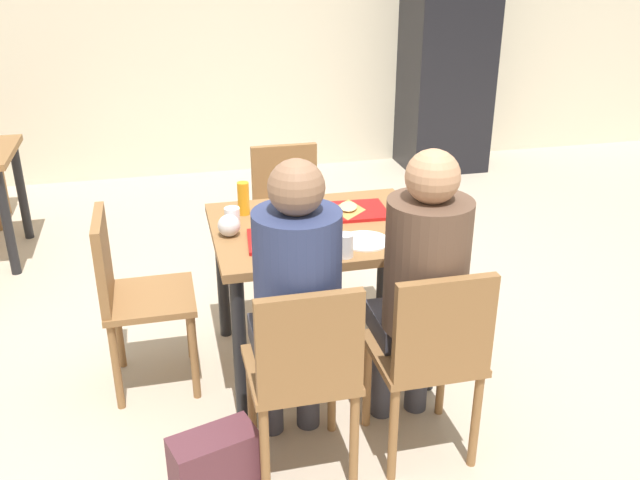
{
  "coord_description": "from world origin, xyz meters",
  "views": [
    {
      "loc": [
        -0.68,
        -2.87,
        1.96
      ],
      "look_at": [
        0.0,
        0.0,
        0.66
      ],
      "focal_mm": 38.85,
      "sensor_mm": 36.0,
      "label": 1
    }
  ],
  "objects_px": {
    "person_in_brown_jacket": "(422,277)",
    "condiment_bottle": "(243,198)",
    "drink_fridge": "(446,61)",
    "chair_near_right": "(431,351)",
    "plastic_cup_b": "(345,245)",
    "tray_red_far": "(349,211)",
    "chair_near_left": "(305,369)",
    "plastic_cup_a": "(299,191)",
    "soda_can": "(405,204)",
    "chair_far_side": "(288,209)",
    "paper_plate_center": "(280,210)",
    "main_table": "(320,246)",
    "chair_left_end": "(130,289)",
    "paper_plate_near_edge": "(365,241)",
    "tray_red_near": "(289,240)",
    "pizza_slice_a": "(283,237)",
    "person_in_red": "(296,291)",
    "plastic_cup_c": "(232,218)",
    "handbag": "(215,466)",
    "pizza_slice_b": "(348,208)",
    "foil_bundle": "(229,225)"
  },
  "relations": [
    {
      "from": "paper_plate_center",
      "to": "plastic_cup_c",
      "type": "bearing_deg",
      "value": -146.54
    },
    {
      "from": "person_in_brown_jacket",
      "to": "condiment_bottle",
      "type": "xyz_separation_m",
      "value": [
        -0.57,
        0.88,
        0.05
      ]
    },
    {
      "from": "paper_plate_near_edge",
      "to": "chair_near_left",
      "type": "bearing_deg",
      "value": -124.91
    },
    {
      "from": "chair_far_side",
      "to": "plastic_cup_c",
      "type": "height_order",
      "value": "chair_far_side"
    },
    {
      "from": "person_in_brown_jacket",
      "to": "condiment_bottle",
      "type": "distance_m",
      "value": 1.05
    },
    {
      "from": "person_in_brown_jacket",
      "to": "condiment_bottle",
      "type": "relative_size",
      "value": 7.96
    },
    {
      "from": "soda_can",
      "to": "condiment_bottle",
      "type": "bearing_deg",
      "value": 164.61
    },
    {
      "from": "condiment_bottle",
      "to": "paper_plate_near_edge",
      "type": "bearing_deg",
      "value": -43.72
    },
    {
      "from": "person_in_brown_jacket",
      "to": "chair_left_end",
      "type": "bearing_deg",
      "value": 149.93
    },
    {
      "from": "tray_red_near",
      "to": "plastic_cup_a",
      "type": "height_order",
      "value": "plastic_cup_a"
    },
    {
      "from": "chair_near_left",
      "to": "chair_near_right",
      "type": "relative_size",
      "value": 1.0
    },
    {
      "from": "person_in_red",
      "to": "condiment_bottle",
      "type": "distance_m",
      "value": 0.88
    },
    {
      "from": "paper_plate_near_edge",
      "to": "handbag",
      "type": "xyz_separation_m",
      "value": [
        -0.75,
        -0.58,
        -0.59
      ]
    },
    {
      "from": "paper_plate_near_edge",
      "to": "condiment_bottle",
      "type": "relative_size",
      "value": 1.38
    },
    {
      "from": "chair_near_right",
      "to": "chair_left_end",
      "type": "height_order",
      "value": "same"
    },
    {
      "from": "chair_left_end",
      "to": "person_in_red",
      "type": "distance_m",
      "value": 0.94
    },
    {
      "from": "main_table",
      "to": "chair_left_end",
      "type": "bearing_deg",
      "value": 180.0
    },
    {
      "from": "plastic_cup_c",
      "to": "chair_far_side",
      "type": "bearing_deg",
      "value": 61.55
    },
    {
      "from": "main_table",
      "to": "chair_far_side",
      "type": "distance_m",
      "value": 0.8
    },
    {
      "from": "paper_plate_center",
      "to": "condiment_bottle",
      "type": "relative_size",
      "value": 1.38
    },
    {
      "from": "tray_red_far",
      "to": "plastic_cup_a",
      "type": "xyz_separation_m",
      "value": [
        -0.2,
        0.22,
        0.04
      ]
    },
    {
      "from": "main_table",
      "to": "drink_fridge",
      "type": "bearing_deg",
      "value": 57.52
    },
    {
      "from": "paper_plate_center",
      "to": "plastic_cup_c",
      "type": "height_order",
      "value": "plastic_cup_c"
    },
    {
      "from": "tray_red_far",
      "to": "paper_plate_near_edge",
      "type": "xyz_separation_m",
      "value": [
        -0.02,
        -0.35,
        -0.0
      ]
    },
    {
      "from": "chair_near_left",
      "to": "pizza_slice_a",
      "type": "distance_m",
      "value": 0.7
    },
    {
      "from": "plastic_cup_c",
      "to": "condiment_bottle",
      "type": "distance_m",
      "value": 0.18
    },
    {
      "from": "paper_plate_near_edge",
      "to": "pizza_slice_b",
      "type": "bearing_deg",
      "value": 86.36
    },
    {
      "from": "chair_far_side",
      "to": "paper_plate_center",
      "type": "height_order",
      "value": "chair_far_side"
    },
    {
      "from": "chair_near_right",
      "to": "plastic_cup_b",
      "type": "distance_m",
      "value": 0.57
    },
    {
      "from": "pizza_slice_b",
      "to": "handbag",
      "type": "height_order",
      "value": "pizza_slice_b"
    },
    {
      "from": "chair_near_left",
      "to": "tray_red_near",
      "type": "height_order",
      "value": "chair_near_left"
    },
    {
      "from": "chair_far_side",
      "to": "handbag",
      "type": "height_order",
      "value": "chair_far_side"
    },
    {
      "from": "condiment_bottle",
      "to": "drink_fridge",
      "type": "xyz_separation_m",
      "value": [
        2.14,
        2.63,
        0.14
      ]
    },
    {
      "from": "person_in_brown_jacket",
      "to": "tray_red_far",
      "type": "xyz_separation_m",
      "value": [
        -0.07,
        0.77,
        -0.02
      ]
    },
    {
      "from": "paper_plate_near_edge",
      "to": "handbag",
      "type": "height_order",
      "value": "paper_plate_near_edge"
    },
    {
      "from": "person_in_red",
      "to": "person_in_brown_jacket",
      "type": "height_order",
      "value": "same"
    },
    {
      "from": "chair_near_right",
      "to": "tray_red_far",
      "type": "xyz_separation_m",
      "value": [
        -0.07,
        0.91,
        0.23
      ]
    },
    {
      "from": "chair_far_side",
      "to": "handbag",
      "type": "xyz_separation_m",
      "value": [
        -0.6,
        -1.6,
        -0.37
      ]
    },
    {
      "from": "paper_plate_near_edge",
      "to": "drink_fridge",
      "type": "height_order",
      "value": "drink_fridge"
    },
    {
      "from": "chair_near_right",
      "to": "plastic_cup_c",
      "type": "distance_m",
      "value": 1.1
    },
    {
      "from": "chair_left_end",
      "to": "foil_bundle",
      "type": "relative_size",
      "value": 8.64
    },
    {
      "from": "chair_left_end",
      "to": "pizza_slice_a",
      "type": "distance_m",
      "value": 0.73
    },
    {
      "from": "chair_near_right",
      "to": "plastic_cup_b",
      "type": "height_order",
      "value": "chair_near_right"
    },
    {
      "from": "chair_left_end",
      "to": "pizza_slice_a",
      "type": "xyz_separation_m",
      "value": [
        0.68,
        -0.14,
        0.25
      ]
    },
    {
      "from": "plastic_cup_a",
      "to": "plastic_cup_b",
      "type": "relative_size",
      "value": 1.0
    },
    {
      "from": "chair_near_right",
      "to": "paper_plate_center",
      "type": "height_order",
      "value": "chair_near_right"
    },
    {
      "from": "chair_left_end",
      "to": "plastic_cup_a",
      "type": "bearing_deg",
      "value": 22.15
    },
    {
      "from": "paper_plate_near_edge",
      "to": "plastic_cup_a",
      "type": "xyz_separation_m",
      "value": [
        -0.17,
        0.57,
        0.05
      ]
    },
    {
      "from": "person_in_brown_jacket",
      "to": "tray_red_near",
      "type": "relative_size",
      "value": 3.54
    },
    {
      "from": "chair_far_side",
      "to": "pizza_slice_a",
      "type": "bearing_deg",
      "value": -102.1
    }
  ]
}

